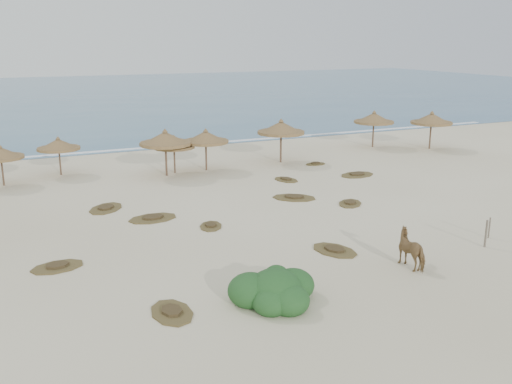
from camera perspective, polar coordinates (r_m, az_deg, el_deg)
ground at (r=24.98m, az=6.17°, el=-5.53°), size 160.00×160.00×0.00m
ocean at (r=96.22m, az=-17.29°, el=9.21°), size 200.00×100.00×0.01m
foam_line at (r=48.41m, az=-9.59°, el=4.47°), size 70.00×0.60×0.01m
palapa_0 at (r=37.99m, az=-24.20°, el=3.53°), size 2.91×2.91×2.59m
palapa_1 at (r=39.63m, az=-19.15°, el=4.47°), size 3.22×3.22×2.60m
palapa_2 at (r=38.39m, az=-8.21°, el=4.84°), size 3.20×3.20×2.61m
palapa_3 at (r=37.62m, az=-9.06°, el=5.24°), size 4.44×4.44×3.14m
palapa_4 at (r=38.97m, az=-5.05°, el=5.44°), size 4.02×4.02×2.91m
palapa_5 at (r=41.39m, az=2.52°, el=6.38°), size 3.81×3.81×3.21m
palapa_6 at (r=48.36m, az=11.71°, el=7.21°), size 3.31×3.31×3.06m
palapa_7 at (r=48.76m, az=17.15°, el=6.97°), size 4.24×4.24×3.12m
horse at (r=23.39m, az=15.43°, el=-5.54°), size 0.86×1.77×1.47m
fence_post_near at (r=26.61m, az=22.01°, el=-3.88°), size 0.12×0.12×1.22m
fence_post_far at (r=27.89m, az=22.30°, el=-3.33°), size 0.08×0.08×0.97m
bush at (r=19.72m, az=1.91°, el=-9.81°), size 3.13×2.76×1.40m
scrub_0 at (r=24.03m, az=-19.24°, el=-7.04°), size 2.28×1.67×0.16m
scrub_1 at (r=29.09m, az=-10.28°, el=-2.57°), size 2.63×1.85×0.16m
scrub_2 at (r=27.53m, az=-4.54°, el=-3.39°), size 1.62×1.92×0.16m
scrub_3 at (r=32.37m, az=3.83°, el=-0.54°), size 2.95×2.73×0.16m
scrub_4 at (r=31.58m, az=9.38°, el=-1.12°), size 2.15×2.18×0.16m
scrub_5 at (r=38.32m, az=10.07°, el=1.73°), size 2.74×2.04×0.16m
scrub_6 at (r=31.30m, az=-14.79°, el=-1.57°), size 2.62×2.79×0.16m
scrub_7 at (r=36.45m, az=3.03°, el=1.26°), size 1.60×2.06×0.16m
scrub_9 at (r=24.63m, az=7.86°, el=-5.76°), size 2.00×2.51×0.16m
scrub_10 at (r=41.25m, az=5.97°, el=2.83°), size 1.57×1.06×0.16m
scrub_11 at (r=19.38m, az=-8.42°, el=-11.79°), size 1.40×2.09×0.16m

